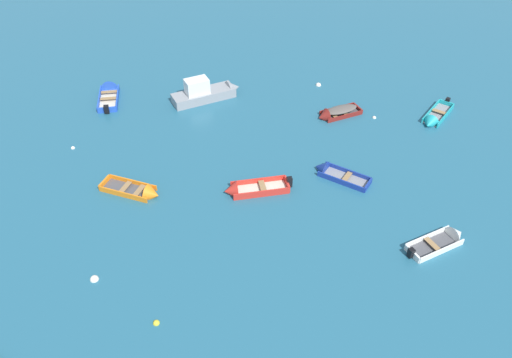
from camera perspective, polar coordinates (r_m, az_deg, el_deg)
The scene contains 13 objects.
rowboat_white_near_left at distance 30.53m, azimuth 20.68°, elevation -6.37°, with size 3.86×2.40×1.14m.
rowboat_maroon_midfield_right at distance 39.11m, azimuth 8.83°, elevation 7.35°, with size 3.72×2.28×1.20m.
rowboat_orange_far_back at distance 32.27m, azimuth -12.67°, elevation -1.48°, with size 4.07×2.82×1.19m.
rowboat_turquoise_cluster_outer at distance 40.40m, azimuth 19.42°, elevation 6.40°, with size 3.55×3.75×1.12m.
rowboat_red_outer_right at distance 31.63m, azimuth -1.20°, elevation -1.20°, with size 4.38×1.61×1.19m.
motor_launch_grey_center at distance 40.90m, azimuth -5.52°, elevation 9.78°, with size 5.76×3.26×2.16m.
rowboat_blue_far_right at distance 43.21m, azimuth -16.23°, elevation 9.43°, with size 1.68×4.40×1.36m.
rowboat_deep_blue_back_row_left at distance 33.40m, azimuth 8.38°, elevation 0.81°, with size 3.69×3.22×1.15m.
mooring_buoy_outer_edge at distance 28.24m, azimuth -17.79°, elevation -10.76°, with size 0.46×0.46×0.46m, color silver.
mooring_buoy_midfield at distance 39.66m, azimuth 13.21°, elevation 6.75°, with size 0.30×0.30×0.30m, color silver.
mooring_buoy_between_boats_left at distance 25.80m, azimuth -11.20°, elevation -15.69°, with size 0.33×0.33×0.33m, color yellow.
mooring_buoy_near_foreground at distance 43.21m, azimuth 7.06°, elevation 10.46°, with size 0.45×0.45×0.45m, color silver.
mooring_buoy_central at distance 37.67m, azimuth -19.98°, elevation 3.29°, with size 0.28×0.28×0.28m, color silver.
Camera 1 is at (-2.62, -5.56, 20.95)m, focal length 35.39 mm.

